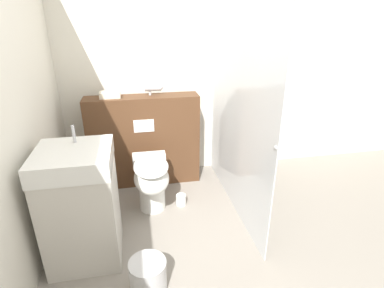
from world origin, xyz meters
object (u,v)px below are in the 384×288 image
sink_vanity (81,205)px  hair_drier (154,88)px  toilet (151,181)px  waste_bin (148,276)px

sink_vanity → hair_drier: 1.52m
toilet → waste_bin: (-0.10, -0.99, -0.22)m
toilet → waste_bin: 1.02m
sink_vanity → hair_drier: bearing=59.6°
toilet → waste_bin: size_ratio=2.20×
toilet → hair_drier: 1.03m
waste_bin → sink_vanity: bearing=135.9°
hair_drier → sink_vanity: bearing=-120.4°
toilet → hair_drier: (0.11, 0.66, 0.79)m
sink_vanity → hair_drier: hair_drier is taller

